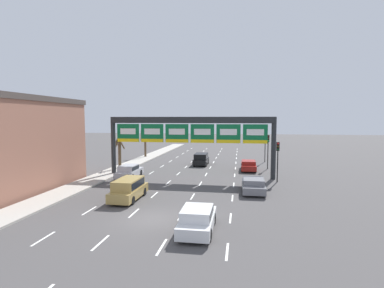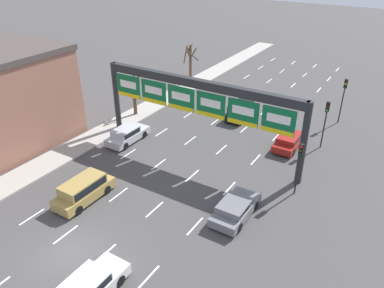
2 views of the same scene
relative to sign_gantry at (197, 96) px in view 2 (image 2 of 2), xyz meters
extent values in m
plane|color=#474444|center=(0.00, -14.46, -5.27)|extent=(220.00, 220.00, 0.00)
cube|color=white|center=(-4.95, -13.46, -5.26)|extent=(0.12, 2.00, 0.01)
cube|color=white|center=(-4.95, -8.46, -5.26)|extent=(0.12, 2.00, 0.01)
cube|color=white|center=(-4.95, -3.46, -5.26)|extent=(0.12, 2.00, 0.01)
cube|color=white|center=(-4.95, 1.54, -5.26)|extent=(0.12, 2.00, 0.01)
cube|color=white|center=(-4.95, 6.54, -5.26)|extent=(0.12, 2.00, 0.01)
cube|color=white|center=(-4.95, 11.54, -5.26)|extent=(0.12, 2.00, 0.01)
cube|color=white|center=(-4.95, 16.54, -5.26)|extent=(0.12, 2.00, 0.01)
cube|color=white|center=(-4.95, 21.54, -5.26)|extent=(0.12, 2.00, 0.01)
cube|color=white|center=(-4.95, 26.54, -5.26)|extent=(0.12, 2.00, 0.01)
cube|color=white|center=(-4.95, 31.54, -5.26)|extent=(0.12, 2.00, 0.01)
cube|color=white|center=(-1.65, -13.46, -5.26)|extent=(0.12, 2.00, 0.01)
cube|color=white|center=(-1.65, -8.46, -5.26)|extent=(0.12, 2.00, 0.01)
cube|color=white|center=(-1.65, -3.46, -5.26)|extent=(0.12, 2.00, 0.01)
cube|color=white|center=(-1.65, 1.54, -5.26)|extent=(0.12, 2.00, 0.01)
cube|color=white|center=(-1.65, 6.54, -5.26)|extent=(0.12, 2.00, 0.01)
cube|color=white|center=(-1.65, 11.54, -5.26)|extent=(0.12, 2.00, 0.01)
cube|color=white|center=(-1.65, 16.54, -5.26)|extent=(0.12, 2.00, 0.01)
cube|color=white|center=(-1.65, 21.54, -5.26)|extent=(0.12, 2.00, 0.01)
cube|color=white|center=(-1.65, 26.54, -5.26)|extent=(0.12, 2.00, 0.01)
cube|color=white|center=(-1.65, 31.54, -5.26)|extent=(0.12, 2.00, 0.01)
cube|color=white|center=(1.65, -13.46, -5.26)|extent=(0.12, 2.00, 0.01)
cube|color=white|center=(1.65, -8.46, -5.26)|extent=(0.12, 2.00, 0.01)
cube|color=white|center=(1.65, -3.46, -5.26)|extent=(0.12, 2.00, 0.01)
cube|color=white|center=(1.65, 1.54, -5.26)|extent=(0.12, 2.00, 0.01)
cube|color=white|center=(1.65, 6.54, -5.26)|extent=(0.12, 2.00, 0.01)
cube|color=white|center=(1.65, 11.54, -5.26)|extent=(0.12, 2.00, 0.01)
cube|color=white|center=(1.65, 16.54, -5.26)|extent=(0.12, 2.00, 0.01)
cube|color=white|center=(1.65, 21.54, -5.26)|extent=(0.12, 2.00, 0.01)
cube|color=white|center=(1.65, 26.54, -5.26)|extent=(0.12, 2.00, 0.01)
cube|color=white|center=(1.65, 31.54, -5.26)|extent=(0.12, 2.00, 0.01)
cube|color=white|center=(4.95, -13.46, -5.26)|extent=(0.12, 2.00, 0.01)
cube|color=white|center=(4.95, -8.46, -5.26)|extent=(0.12, 2.00, 0.01)
cube|color=white|center=(4.95, -3.46, -5.26)|extent=(0.12, 2.00, 0.01)
cube|color=white|center=(4.95, 1.54, -5.26)|extent=(0.12, 2.00, 0.01)
cube|color=white|center=(4.95, 6.54, -5.26)|extent=(0.12, 2.00, 0.01)
cube|color=white|center=(4.95, 11.54, -5.26)|extent=(0.12, 2.00, 0.01)
cube|color=white|center=(4.95, 16.54, -5.26)|extent=(0.12, 2.00, 0.01)
cube|color=white|center=(4.95, 21.54, -5.26)|extent=(0.12, 2.00, 0.01)
cube|color=white|center=(4.95, 26.54, -5.26)|extent=(0.12, 2.00, 0.01)
cube|color=white|center=(4.95, 31.54, -5.26)|extent=(0.12, 2.00, 0.01)
cylinder|color=#232628|center=(-9.05, 0.07, -1.92)|extent=(0.52, 0.52, 6.69)
cylinder|color=#232628|center=(9.05, 0.07, -1.92)|extent=(0.52, 0.52, 6.69)
cube|color=#232628|center=(0.00, 0.07, 1.07)|extent=(18.10, 0.60, 0.70)
cube|color=#0C6033|center=(-7.09, -0.27, -0.40)|extent=(2.59, 0.08, 2.04)
cube|color=white|center=(-7.09, -0.32, -0.21)|extent=(1.81, 0.02, 0.65)
cube|color=yellow|center=(-7.09, -0.32, -1.24)|extent=(2.53, 0.02, 0.37)
cube|color=#0C6033|center=(-4.25, -0.27, -0.40)|extent=(2.59, 0.08, 2.04)
cube|color=white|center=(-4.25, -0.32, -0.21)|extent=(1.81, 0.02, 0.65)
cube|color=yellow|center=(-4.25, -0.32, -1.24)|extent=(2.53, 0.02, 0.37)
cube|color=#0C6033|center=(-1.42, -0.27, -0.40)|extent=(2.59, 0.08, 2.04)
cube|color=white|center=(-1.42, -0.32, -0.21)|extent=(1.81, 0.02, 0.65)
cube|color=yellow|center=(-1.42, -0.32, -1.24)|extent=(2.53, 0.02, 0.37)
cube|color=#0C6033|center=(1.42, -0.27, -0.40)|extent=(2.59, 0.08, 2.04)
cube|color=white|center=(1.42, -0.32, -0.21)|extent=(1.81, 0.02, 0.65)
cube|color=yellow|center=(1.42, -0.32, -1.24)|extent=(2.53, 0.02, 0.37)
cube|color=#0C6033|center=(4.25, -0.27, -0.40)|extent=(2.59, 0.08, 2.04)
cube|color=white|center=(4.25, -0.32, -0.21)|extent=(1.81, 0.02, 0.65)
cube|color=yellow|center=(4.25, -0.32, -1.24)|extent=(2.53, 0.02, 0.37)
cube|color=#0C6033|center=(7.09, -0.27, -0.40)|extent=(2.59, 0.08, 2.04)
cube|color=white|center=(7.09, -0.32, -0.21)|extent=(1.81, 0.02, 0.65)
cube|color=yellow|center=(7.09, -0.32, -1.24)|extent=(2.53, 0.02, 0.37)
cube|color=black|center=(0.14, 8.62, -4.71)|extent=(1.82, 4.22, 0.72)
cube|color=black|center=(0.14, 8.58, -3.99)|extent=(1.67, 2.95, 0.71)
cube|color=black|center=(0.14, 8.58, -3.99)|extent=(1.71, 2.72, 0.51)
cylinder|color=black|center=(-0.68, 9.88, -4.94)|extent=(0.22, 0.66, 0.66)
cylinder|color=black|center=(0.97, 9.88, -4.94)|extent=(0.22, 0.66, 0.66)
cylinder|color=black|center=(-0.68, 7.35, -4.94)|extent=(0.22, 0.66, 0.66)
cylinder|color=black|center=(0.97, 7.35, -4.94)|extent=(0.22, 0.66, 0.66)
cube|color=#A88947|center=(-3.28, -10.17, -4.70)|extent=(1.79, 4.64, 0.74)
cube|color=#A88947|center=(-3.28, -10.22, -3.95)|extent=(1.64, 3.25, 0.76)
cube|color=black|center=(-3.28, -10.22, -3.95)|extent=(1.68, 2.99, 0.54)
cylinder|color=black|center=(-4.09, -8.78, -4.94)|extent=(0.22, 0.66, 0.66)
cylinder|color=black|center=(-2.48, -8.78, -4.94)|extent=(0.22, 0.66, 0.66)
cylinder|color=black|center=(-4.09, -11.56, -4.94)|extent=(0.22, 0.66, 0.66)
cylinder|color=black|center=(-2.48, -11.56, -4.94)|extent=(0.22, 0.66, 0.66)
cube|color=maroon|center=(6.60, 5.13, -4.76)|extent=(1.81, 4.24, 0.62)
cube|color=maroon|center=(6.60, 4.87, -4.22)|extent=(1.67, 2.21, 0.46)
cube|color=black|center=(6.60, 4.87, -4.22)|extent=(1.71, 2.03, 0.33)
cylinder|color=black|center=(5.78, 6.40, -4.94)|extent=(0.22, 0.66, 0.66)
cylinder|color=black|center=(7.41, 6.40, -4.94)|extent=(0.22, 0.66, 0.66)
cylinder|color=black|center=(5.78, 3.85, -4.94)|extent=(0.22, 0.66, 0.66)
cylinder|color=black|center=(7.41, 3.85, -4.94)|extent=(0.22, 0.66, 0.66)
cube|color=slate|center=(6.72, -6.11, -4.76)|extent=(1.93, 4.36, 0.61)
cube|color=slate|center=(6.72, -6.37, -4.23)|extent=(1.77, 2.27, 0.46)
cube|color=black|center=(6.72, -6.37, -4.23)|extent=(1.81, 2.09, 0.33)
cylinder|color=black|center=(5.85, -4.80, -4.94)|extent=(0.22, 0.66, 0.66)
cylinder|color=black|center=(7.60, -4.80, -4.94)|extent=(0.22, 0.66, 0.66)
cylinder|color=black|center=(5.85, -7.42, -4.94)|extent=(0.22, 0.66, 0.66)
cylinder|color=black|center=(7.60, -7.42, -4.94)|extent=(0.22, 0.66, 0.66)
cube|color=#B7B7BC|center=(-6.52, -1.59, -4.74)|extent=(1.78, 4.49, 0.65)
cube|color=#B7B7BC|center=(-6.52, -1.86, -4.14)|extent=(1.64, 2.34, 0.57)
cube|color=black|center=(-6.52, -1.86, -4.14)|extent=(1.67, 2.15, 0.41)
cylinder|color=black|center=(-7.32, -0.24, -4.94)|extent=(0.22, 0.66, 0.66)
cylinder|color=black|center=(-5.71, -0.24, -4.94)|extent=(0.22, 0.66, 0.66)
cylinder|color=black|center=(-7.32, -2.93, -4.94)|extent=(0.22, 0.66, 0.66)
cylinder|color=black|center=(-5.71, -2.93, -4.94)|extent=(0.22, 0.66, 0.66)
cube|color=silver|center=(3.14, -16.25, -4.12)|extent=(1.67, 2.29, 0.57)
cube|color=black|center=(3.14, -16.25, -4.12)|extent=(1.71, 2.11, 0.41)
cylinder|color=black|center=(2.32, -14.66, -4.94)|extent=(0.22, 0.66, 0.66)
cylinder|color=black|center=(3.96, -14.66, -4.94)|extent=(0.22, 0.66, 0.66)
cylinder|color=black|center=(9.21, 12.90, -3.39)|extent=(0.12, 0.12, 3.75)
cube|color=black|center=(9.21, 12.90, -1.07)|extent=(0.30, 0.24, 0.90)
sphere|color=#3D0E0C|center=(9.21, 12.77, -0.77)|extent=(0.20, 0.20, 0.20)
sphere|color=gold|center=(9.21, 12.77, -1.07)|extent=(0.20, 0.20, 0.20)
sphere|color=#0E3515|center=(9.21, 12.77, -1.37)|extent=(0.20, 0.20, 0.20)
cylinder|color=black|center=(9.32, -1.45, -3.65)|extent=(0.12, 0.12, 3.22)
cube|color=black|center=(9.32, -1.45, -1.59)|extent=(0.30, 0.24, 0.90)
sphere|color=red|center=(9.32, -1.58, -1.29)|extent=(0.20, 0.20, 0.20)
sphere|color=#412F0C|center=(9.32, -1.58, -1.59)|extent=(0.20, 0.20, 0.20)
sphere|color=#0E3515|center=(9.32, -1.58, -1.89)|extent=(0.20, 0.20, 0.20)
cylinder|color=black|center=(9.07, 6.67, -3.52)|extent=(0.12, 0.12, 3.50)
cube|color=black|center=(9.07, 6.67, -1.32)|extent=(0.30, 0.24, 0.90)
sphere|color=#3D0E0C|center=(9.07, 6.54, -1.02)|extent=(0.20, 0.20, 0.20)
sphere|color=#412F0C|center=(9.07, 6.54, -1.32)|extent=(0.20, 0.20, 0.20)
sphere|color=green|center=(9.07, 6.54, -1.62)|extent=(0.20, 0.20, 0.20)
cylinder|color=brown|center=(-10.14, 15.23, -2.69)|extent=(0.35, 0.35, 4.86)
cylinder|color=brown|center=(-10.34, 14.98, -0.97)|extent=(0.71, 0.62, 1.12)
cylinder|color=brown|center=(-9.50, 14.86, -1.49)|extent=(0.94, 1.45, 1.40)
cylinder|color=brown|center=(-10.77, 15.05, -1.54)|extent=(0.56, 1.43, 1.84)
cylinder|color=brown|center=(-10.41, 15.45, -0.80)|extent=(0.65, 0.75, 1.14)
cylinder|color=brown|center=(-10.06, 15.76, -1.45)|extent=(1.20, 0.33, 1.67)
cylinder|color=brown|center=(-9.72, 3.44, -3.33)|extent=(0.38, 0.38, 3.57)
cylinder|color=brown|center=(-10.05, 3.58, -1.82)|extent=(0.50, 0.87, 1.20)
cylinder|color=brown|center=(-9.64, 4.04, -1.39)|extent=(1.37, 0.34, 1.81)
cylinder|color=brown|center=(-9.33, 3.29, -2.03)|extent=(0.51, 0.97, 1.27)
cylinder|color=brown|center=(-9.95, 3.84, -1.09)|extent=(1.02, 0.70, 1.82)
camera|label=1|loc=(5.50, -32.68, 1.22)|focal=28.00mm
camera|label=2|loc=(14.73, -24.69, 11.17)|focal=35.00mm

